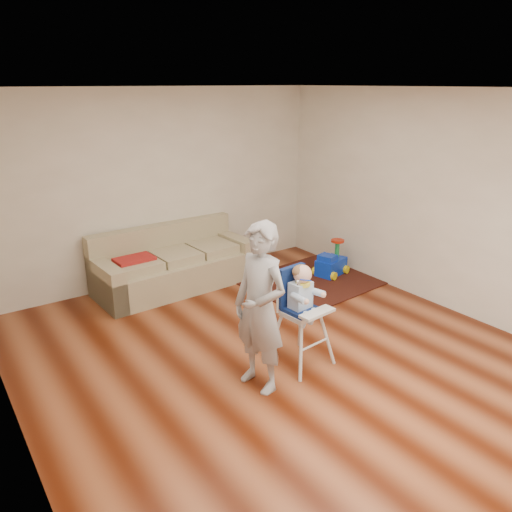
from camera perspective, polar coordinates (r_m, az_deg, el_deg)
ground at (r=5.43m, az=2.46°, el=-11.16°), size 5.50×5.50×0.00m
room_envelope at (r=5.18m, az=-0.80°, el=9.55°), size 5.04×5.52×2.72m
sofa at (r=7.03m, az=-9.31°, el=-0.33°), size 2.24×1.01×0.85m
side_table at (r=6.92m, az=-15.43°, el=-2.49°), size 0.54×0.54×0.54m
area_rug at (r=7.38m, az=6.98°, el=-2.69°), size 2.14×1.68×0.02m
ride_on_toy at (r=7.51m, az=8.61°, el=-0.23°), size 0.53×0.44×0.51m
toy_ball at (r=6.90m, az=5.55°, el=-3.48°), size 0.15×0.15×0.15m
high_chair at (r=5.07m, az=5.17°, el=-6.93°), size 0.55×0.55×1.08m
adult at (r=4.55m, az=0.48°, el=-5.98°), size 0.48×0.65×1.62m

